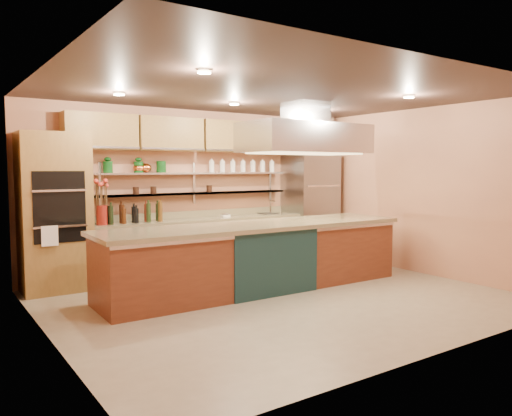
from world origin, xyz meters
TOP-DOWN VIEW (x-y plane):
  - floor at (0.00, 0.00)m, footprint 6.00×5.00m
  - ceiling at (0.00, 0.00)m, footprint 6.00×5.00m
  - wall_back at (0.00, 2.50)m, footprint 6.00×0.04m
  - wall_front at (0.00, -2.50)m, footprint 6.00×0.04m
  - wall_left at (-3.00, 0.00)m, footprint 0.04×5.00m
  - wall_right at (3.00, 0.00)m, footprint 0.04×5.00m
  - oven_stack at (-2.45, 2.18)m, footprint 0.95×0.64m
  - refrigerator at (2.35, 2.14)m, footprint 0.95×0.72m
  - back_counter at (-0.05, 2.20)m, footprint 3.84×0.64m
  - wall_shelf_lower at (-0.05, 2.37)m, footprint 3.60×0.26m
  - wall_shelf_upper at (-0.05, 2.37)m, footprint 3.60×0.26m
  - upper_cabinets at (0.00, 2.32)m, footprint 4.60×0.36m
  - range_hood at (0.93, 0.61)m, footprint 2.00×1.00m
  - ceiling_downlights at (0.00, 0.20)m, footprint 4.00×2.80m
  - island at (0.03, 0.61)m, footprint 4.68×1.09m
  - flower_vase at (-1.78, 2.15)m, footprint 0.19×0.19m
  - oil_bottle_cluster at (-1.25, 2.15)m, footprint 0.96×0.49m
  - kitchen_scale at (0.40, 2.15)m, footprint 0.16×0.14m
  - bar_faucet at (1.45, 2.25)m, footprint 0.03×0.03m
  - copper_kettle at (-0.98, 2.37)m, footprint 0.25×0.25m
  - green_canister at (-0.71, 2.37)m, footprint 0.20×0.20m

SIDE VIEW (x-z plane):
  - floor at x=0.00m, z-range -0.02..0.00m
  - back_counter at x=-0.05m, z-range 0.00..0.93m
  - island at x=0.03m, z-range 0.00..0.97m
  - kitchen_scale at x=0.40m, z-range 0.93..1.01m
  - bar_faucet at x=1.45m, z-range 0.93..1.17m
  - refrigerator at x=2.35m, z-range 0.00..2.10m
  - oil_bottle_cluster at x=-1.25m, z-range 0.93..1.23m
  - flower_vase at x=-1.78m, z-range 0.93..1.23m
  - oven_stack at x=-2.45m, z-range 0.00..2.30m
  - wall_shelf_lower at x=-0.05m, z-range 1.34..1.36m
  - wall_back at x=0.00m, z-range 0.00..2.80m
  - wall_front at x=0.00m, z-range 0.00..2.80m
  - wall_left at x=-3.00m, z-range 0.00..2.80m
  - wall_right at x=3.00m, z-range 0.00..2.80m
  - wall_shelf_upper at x=-0.05m, z-range 1.69..1.71m
  - copper_kettle at x=-0.98m, z-range 1.71..1.87m
  - green_canister at x=-0.71m, z-range 1.71..1.91m
  - range_hood at x=0.93m, z-range 2.02..2.48m
  - upper_cabinets at x=0.00m, z-range 2.08..2.62m
  - ceiling_downlights at x=0.00m, z-range 2.76..2.78m
  - ceiling at x=0.00m, z-range 2.79..2.81m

